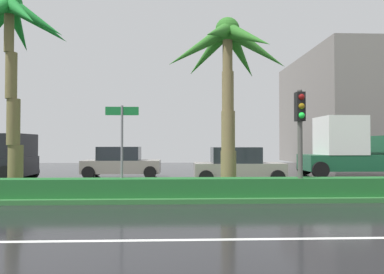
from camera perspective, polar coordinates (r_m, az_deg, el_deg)
name	(u,v)px	position (r m, az deg, el deg)	size (l,w,h in m)	color
ground_plane	(134,193)	(14.02, -9.50, -9.03)	(90.00, 42.00, 0.10)	black
near_lane_divider_stripe	(88,241)	(7.25, -16.81, -16.06)	(81.00, 0.14, 0.01)	white
median_strip	(131,193)	(13.03, -10.06, -9.08)	(85.50, 4.00, 0.15)	#2D6B33
median_hedge	(125,188)	(11.60, -11.01, -8.19)	(76.50, 0.70, 0.60)	#1E6028
palm_tree_mid_left	(9,33)	(14.76, -27.86, 14.96)	(4.48, 4.27, 7.30)	brown
palm_tree_centre_left	(228,60)	(13.22, 5.92, 12.53)	(4.65, 4.42, 6.44)	olive
traffic_signal_median_right	(300,123)	(11.93, 17.37, 2.21)	(0.28, 0.43, 3.50)	#4C4C47
street_name_sign	(122,138)	(11.71, -11.46, -0.13)	(1.10, 0.08, 3.00)	slate
car_in_traffic_leading	(121,163)	(19.99, -11.58, -4.14)	(4.30, 2.02, 1.72)	gray
car_in_traffic_second	(238,166)	(16.95, 7.52, -4.70)	(4.30, 2.02, 1.72)	gray
box_truck_following	(356,150)	(22.24, 25.44, -1.89)	(6.40, 2.64, 3.46)	#195133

